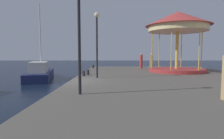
{
  "coord_description": "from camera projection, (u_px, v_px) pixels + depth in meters",
  "views": [
    {
      "loc": [
        2.61,
        -11.51,
        2.44
      ],
      "look_at": [
        2.55,
        5.49,
        1.03
      ],
      "focal_mm": 29.89,
      "sensor_mm": 36.0,
      "label": 1
    }
  ],
  "objects": [
    {
      "name": "ground_plane",
      "position": [
        71.0,
        93.0,
        11.68
      ],
      "size": [
        120.0,
        120.0,
        0.0
      ],
      "primitive_type": "plane",
      "color": "black"
    },
    {
      "name": "quay_dock",
      "position": [
        180.0,
        87.0,
        11.62
      ],
      "size": [
        13.64,
        26.51,
        0.8
      ],
      "primitive_type": "cube",
      "color": "#5B564F",
      "rests_on": "ground"
    },
    {
      "name": "sailboat_navy",
      "position": [
        41.0,
        73.0,
        18.17
      ],
      "size": [
        3.77,
        7.57,
        7.46
      ],
      "color": "#19214C",
      "rests_on": "ground"
    },
    {
      "name": "carousel",
      "position": [
        178.0,
        27.0,
        16.99
      ],
      "size": [
        5.87,
        5.87,
        5.51
      ],
      "color": "#B23333",
      "rests_on": "quay_dock"
    },
    {
      "name": "lamp_post_near_edge",
      "position": [
        80.0,
        20.0,
        7.4
      ],
      "size": [
        0.36,
        0.36,
        4.35
      ],
      "color": "black",
      "rests_on": "quay_dock"
    },
    {
      "name": "lamp_post_mid_promenade",
      "position": [
        97.0,
        34.0,
        12.68
      ],
      "size": [
        0.36,
        0.36,
        4.46
      ],
      "color": "black",
      "rests_on": "quay_dock"
    },
    {
      "name": "bollard_north",
      "position": [
        88.0,
        72.0,
        14.77
      ],
      "size": [
        0.24,
        0.24,
        0.4
      ],
      "primitive_type": "cylinder",
      "color": "#2D2D33",
      "rests_on": "quay_dock"
    },
    {
      "name": "bollard_center",
      "position": [
        94.0,
        66.0,
        21.91
      ],
      "size": [
        0.24,
        0.24,
        0.4
      ],
      "primitive_type": "cylinder",
      "color": "#2D2D33",
      "rests_on": "quay_dock"
    },
    {
      "name": "bollard_south",
      "position": [
        84.0,
        73.0,
        13.97
      ],
      "size": [
        0.24,
        0.24,
        0.4
      ],
      "primitive_type": "cylinder",
      "color": "#2D2D33",
      "rests_on": "quay_dock"
    },
    {
      "name": "person_by_the_water",
      "position": [
        152.0,
        62.0,
        20.67
      ],
      "size": [
        0.34,
        0.34,
        1.73
      ],
      "color": "#937A4C",
      "rests_on": "quay_dock"
    },
    {
      "name": "person_near_carousel",
      "position": [
        142.0,
        61.0,
        21.54
      ],
      "size": [
        0.34,
        0.34,
        1.76
      ],
      "color": "#B23833",
      "rests_on": "quay_dock"
    }
  ]
}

